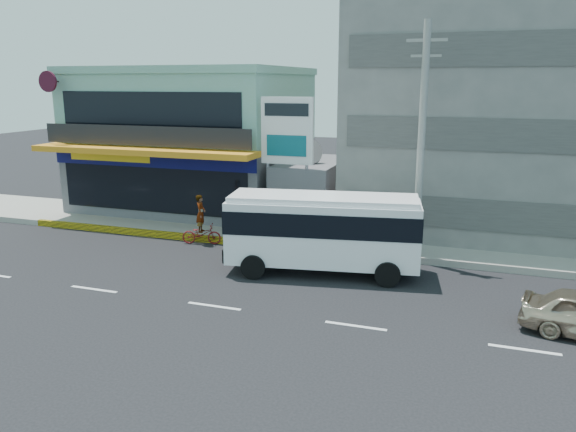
# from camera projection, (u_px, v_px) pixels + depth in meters

# --- Properties ---
(ground) EXTENTS (120.00, 120.00, 0.00)m
(ground) POSITION_uv_depth(u_px,v_px,m) (214.00, 306.00, 19.48)
(ground) COLOR black
(ground) RESTS_ON ground
(sidewalk) EXTENTS (70.00, 5.00, 0.30)m
(sidewalk) POSITION_uv_depth(u_px,v_px,m) (399.00, 243.00, 26.60)
(sidewalk) COLOR gray
(sidewalk) RESTS_ON ground
(shop_building) EXTENTS (12.40, 11.70, 8.00)m
(shop_building) POSITION_uv_depth(u_px,v_px,m) (196.00, 143.00, 33.90)
(shop_building) COLOR #4E4D53
(shop_building) RESTS_ON ground
(concrete_building) EXTENTS (16.00, 12.00, 14.00)m
(concrete_building) POSITION_uv_depth(u_px,v_px,m) (520.00, 94.00, 28.47)
(concrete_building) COLOR gray
(concrete_building) RESTS_ON ground
(gap_structure) EXTENTS (3.00, 6.00, 3.50)m
(gap_structure) POSITION_uv_depth(u_px,v_px,m) (313.00, 193.00, 30.10)
(gap_structure) COLOR #4E4D53
(gap_structure) RESTS_ON ground
(satellite_dish) EXTENTS (1.50, 1.50, 0.15)m
(satellite_dish) POSITION_uv_depth(u_px,v_px,m) (308.00, 162.00, 28.76)
(satellite_dish) COLOR slate
(satellite_dish) RESTS_ON gap_structure
(billboard) EXTENTS (2.60, 0.18, 6.90)m
(billboard) POSITION_uv_depth(u_px,v_px,m) (287.00, 139.00, 26.94)
(billboard) COLOR gray
(billboard) RESTS_ON ground
(utility_pole_near) EXTENTS (1.60, 0.30, 10.00)m
(utility_pole_near) POSITION_uv_depth(u_px,v_px,m) (421.00, 142.00, 23.18)
(utility_pole_near) COLOR #999993
(utility_pole_near) RESTS_ON ground
(minibus) EXTENTS (7.96, 3.66, 3.21)m
(minibus) POSITION_uv_depth(u_px,v_px,m) (323.00, 227.00, 22.47)
(minibus) COLOR white
(minibus) RESTS_ON ground
(motorcycle_rider) EXTENTS (1.98, 1.11, 2.40)m
(motorcycle_rider) POSITION_uv_depth(u_px,v_px,m) (201.00, 228.00, 26.78)
(motorcycle_rider) COLOR #610D0F
(motorcycle_rider) RESTS_ON ground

